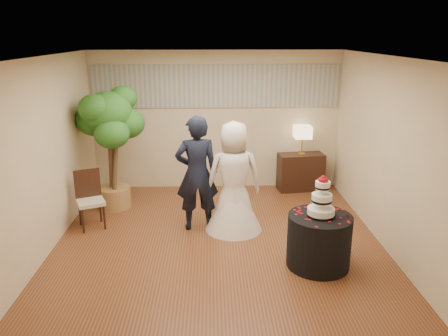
{
  "coord_description": "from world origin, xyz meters",
  "views": [
    {
      "loc": [
        -0.1,
        -6.24,
        3.11
      ],
      "look_at": [
        0.1,
        0.4,
        1.05
      ],
      "focal_mm": 35.0,
      "sensor_mm": 36.0,
      "label": 1
    }
  ],
  "objects_px": {
    "groom": "(197,174)",
    "side_chair": "(91,200)",
    "cake_table": "(319,241)",
    "table_lamp": "(302,140)",
    "bride": "(234,177)",
    "console": "(300,172)",
    "ficus_tree": "(110,148)",
    "wedding_cake": "(322,196)"
  },
  "relations": [
    {
      "from": "bride",
      "to": "console",
      "type": "bearing_deg",
      "value": -134.53
    },
    {
      "from": "side_chair",
      "to": "cake_table",
      "type": "bearing_deg",
      "value": -45.1
    },
    {
      "from": "side_chair",
      "to": "bride",
      "type": "bearing_deg",
      "value": -26.88
    },
    {
      "from": "bride",
      "to": "cake_table",
      "type": "xyz_separation_m",
      "value": [
        1.11,
        -1.22,
        -0.53
      ]
    },
    {
      "from": "wedding_cake",
      "to": "table_lamp",
      "type": "xyz_separation_m",
      "value": [
        0.36,
        3.08,
        0.02
      ]
    },
    {
      "from": "bride",
      "to": "console",
      "type": "relative_size",
      "value": 1.98
    },
    {
      "from": "groom",
      "to": "cake_table",
      "type": "distance_m",
      "value": 2.21
    },
    {
      "from": "wedding_cake",
      "to": "console",
      "type": "bearing_deg",
      "value": 83.4
    },
    {
      "from": "cake_table",
      "to": "ficus_tree",
      "type": "distance_m",
      "value": 4.05
    },
    {
      "from": "ficus_tree",
      "to": "table_lamp",
      "type": "bearing_deg",
      "value": 13.05
    },
    {
      "from": "cake_table",
      "to": "ficus_tree",
      "type": "bearing_deg",
      "value": 145.72
    },
    {
      "from": "console",
      "to": "ficus_tree",
      "type": "bearing_deg",
      "value": -174.03
    },
    {
      "from": "wedding_cake",
      "to": "groom",
      "type": "bearing_deg",
      "value": 143.16
    },
    {
      "from": "cake_table",
      "to": "bride",
      "type": "bearing_deg",
      "value": 132.32
    },
    {
      "from": "groom",
      "to": "side_chair",
      "type": "distance_m",
      "value": 1.82
    },
    {
      "from": "console",
      "to": "bride",
      "type": "bearing_deg",
      "value": -135.42
    },
    {
      "from": "bride",
      "to": "table_lamp",
      "type": "height_order",
      "value": "bride"
    },
    {
      "from": "groom",
      "to": "cake_table",
      "type": "relative_size",
      "value": 2.18
    },
    {
      "from": "bride",
      "to": "side_chair",
      "type": "relative_size",
      "value": 1.89
    },
    {
      "from": "cake_table",
      "to": "table_lamp",
      "type": "height_order",
      "value": "table_lamp"
    },
    {
      "from": "table_lamp",
      "to": "side_chair",
      "type": "xyz_separation_m",
      "value": [
        -3.82,
        -1.73,
        -0.57
      ]
    },
    {
      "from": "groom",
      "to": "cake_table",
      "type": "xyz_separation_m",
      "value": [
        1.71,
        -1.28,
        -0.58
      ]
    },
    {
      "from": "console",
      "to": "side_chair",
      "type": "xyz_separation_m",
      "value": [
        -3.82,
        -1.73,
        0.1
      ]
    },
    {
      "from": "groom",
      "to": "console",
      "type": "bearing_deg",
      "value": -145.04
    },
    {
      "from": "wedding_cake",
      "to": "ficus_tree",
      "type": "height_order",
      "value": "ficus_tree"
    },
    {
      "from": "bride",
      "to": "ficus_tree",
      "type": "distance_m",
      "value": 2.41
    },
    {
      "from": "table_lamp",
      "to": "side_chair",
      "type": "distance_m",
      "value": 4.23
    },
    {
      "from": "groom",
      "to": "console",
      "type": "height_order",
      "value": "groom"
    },
    {
      "from": "console",
      "to": "side_chair",
      "type": "distance_m",
      "value": 4.2
    },
    {
      "from": "groom",
      "to": "table_lamp",
      "type": "xyz_separation_m",
      "value": [
        2.06,
        1.8,
        0.1
      ]
    },
    {
      "from": "console",
      "to": "ficus_tree",
      "type": "relative_size",
      "value": 0.4
    },
    {
      "from": "bride",
      "to": "table_lamp",
      "type": "distance_m",
      "value": 2.37
    },
    {
      "from": "groom",
      "to": "wedding_cake",
      "type": "distance_m",
      "value": 2.13
    },
    {
      "from": "side_chair",
      "to": "table_lamp",
      "type": "bearing_deg",
      "value": 0.58
    },
    {
      "from": "wedding_cake",
      "to": "side_chair",
      "type": "xyz_separation_m",
      "value": [
        -3.46,
        1.35,
        -0.55
      ]
    },
    {
      "from": "cake_table",
      "to": "table_lamp",
      "type": "distance_m",
      "value": 3.18
    },
    {
      "from": "console",
      "to": "side_chair",
      "type": "bearing_deg",
      "value": -162.67
    },
    {
      "from": "bride",
      "to": "groom",
      "type": "bearing_deg",
      "value": -11.59
    },
    {
      "from": "console",
      "to": "ficus_tree",
      "type": "height_order",
      "value": "ficus_tree"
    },
    {
      "from": "console",
      "to": "table_lamp",
      "type": "relative_size",
      "value": 1.57
    },
    {
      "from": "bride",
      "to": "cake_table",
      "type": "relative_size",
      "value": 2.08
    },
    {
      "from": "wedding_cake",
      "to": "side_chair",
      "type": "height_order",
      "value": "wedding_cake"
    }
  ]
}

